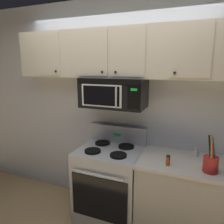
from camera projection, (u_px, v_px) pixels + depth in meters
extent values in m
cube|color=silver|center=(120.00, 107.00, 2.78)|extent=(5.20, 0.10, 2.70)
cube|color=#B7BABF|center=(110.00, 183.00, 2.64)|extent=(0.76, 0.64, 0.90)
cube|color=black|center=(99.00, 199.00, 2.34)|extent=(0.67, 0.01, 0.52)
cylinder|color=#B7BABF|center=(97.00, 176.00, 2.25)|extent=(0.61, 0.03, 0.03)
cube|color=#B7BABF|center=(118.00, 134.00, 2.77)|extent=(0.76, 0.07, 0.22)
cube|color=#19D83F|center=(117.00, 135.00, 2.74)|extent=(0.10, 0.00, 0.04)
cylinder|color=black|center=(93.00, 151.00, 2.47)|extent=(0.19, 0.19, 0.02)
cylinder|color=black|center=(118.00, 155.00, 2.35)|extent=(0.19, 0.19, 0.02)
cylinder|color=black|center=(103.00, 143.00, 2.72)|extent=(0.19, 0.19, 0.02)
cylinder|color=black|center=(126.00, 146.00, 2.60)|extent=(0.19, 0.19, 0.02)
cube|color=black|center=(114.00, 93.00, 2.50)|extent=(0.76, 0.39, 0.35)
cube|color=black|center=(107.00, 82.00, 2.29)|extent=(0.73, 0.01, 0.06)
cube|color=white|center=(101.00, 96.00, 2.36)|extent=(0.49, 0.01, 0.25)
cube|color=black|center=(101.00, 96.00, 2.35)|extent=(0.44, 0.01, 0.22)
cube|color=black|center=(134.00, 98.00, 2.22)|extent=(0.14, 0.01, 0.25)
cube|color=#19D83F|center=(134.00, 90.00, 2.19)|extent=(0.07, 0.00, 0.03)
cylinder|color=#B7BABF|center=(116.00, 97.00, 2.26)|extent=(0.02, 0.02, 0.23)
cube|color=beige|center=(115.00, 54.00, 2.43)|extent=(2.50, 0.33, 0.55)
cube|color=beige|center=(47.00, 54.00, 2.58)|extent=(0.38, 0.01, 0.51)
sphere|color=black|center=(56.00, 71.00, 2.57)|extent=(0.03, 0.03, 0.03)
cube|color=beige|center=(92.00, 53.00, 2.36)|extent=(0.38, 0.01, 0.51)
sphere|color=black|center=(102.00, 72.00, 2.34)|extent=(0.03, 0.03, 0.03)
cube|color=beige|center=(128.00, 52.00, 2.20)|extent=(0.38, 0.01, 0.51)
sphere|color=black|center=(115.00, 72.00, 2.28)|extent=(0.03, 0.03, 0.03)
cube|color=beige|center=(191.00, 51.00, 1.98)|extent=(0.38, 0.01, 0.51)
sphere|color=black|center=(175.00, 73.00, 2.06)|extent=(0.03, 0.03, 0.03)
cube|color=#BCB7AD|center=(180.00, 200.00, 2.34)|extent=(0.90, 0.62, 0.86)
cube|color=beige|center=(183.00, 162.00, 2.25)|extent=(0.93, 0.65, 0.03)
cylinder|color=red|center=(211.00, 164.00, 1.99)|extent=(0.14, 0.14, 0.15)
cylinder|color=black|center=(210.00, 149.00, 1.96)|extent=(0.06, 0.08, 0.30)
cylinder|color=teal|center=(214.00, 151.00, 1.96)|extent=(0.07, 0.03, 0.26)
cylinder|color=red|center=(213.00, 152.00, 1.95)|extent=(0.06, 0.03, 0.26)
cylinder|color=tan|center=(212.00, 150.00, 1.93)|extent=(0.04, 0.04, 0.30)
cylinder|color=white|center=(196.00, 153.00, 2.34)|extent=(0.04, 0.04, 0.09)
cylinder|color=#B7BABF|center=(197.00, 148.00, 2.33)|extent=(0.04, 0.04, 0.02)
cylinder|color=#C64C19|center=(168.00, 161.00, 2.13)|extent=(0.04, 0.04, 0.09)
cylinder|color=black|center=(168.00, 156.00, 2.12)|extent=(0.04, 0.04, 0.02)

